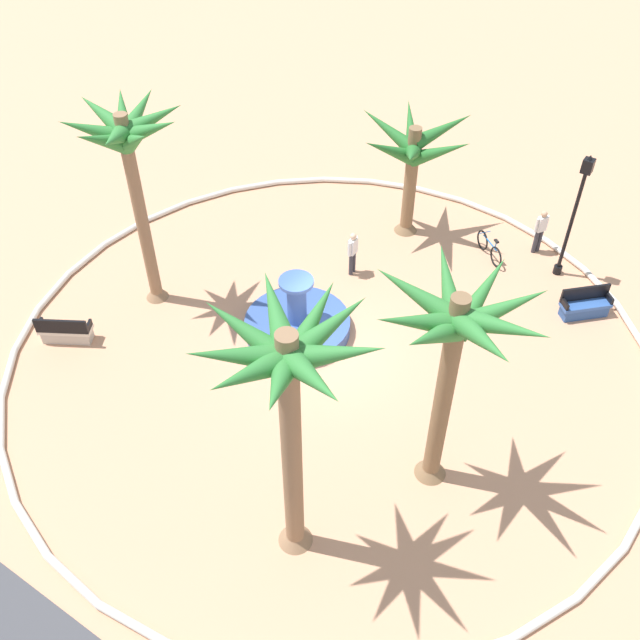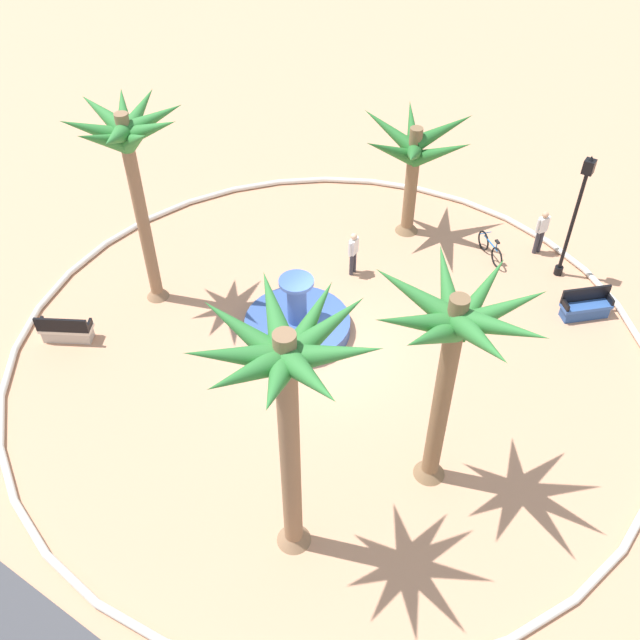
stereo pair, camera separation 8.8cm
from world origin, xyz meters
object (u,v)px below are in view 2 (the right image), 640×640
object	(u,v)px
palm_tree_near_fountain	(286,382)
person_cyclist_helmet	(541,230)
bench_east	(585,307)
lamppost	(577,209)
bicycle_red_frame	(490,248)
fountain	(297,323)
palm_tree_by_curb	(414,153)
person_cyclist_photo	(353,251)
palm_tree_mid_plaza	(454,339)
palm_tree_far_side	(129,149)
bench_west	(66,331)

from	to	relation	value
palm_tree_near_fountain	person_cyclist_helmet	world-z (taller)	palm_tree_near_fountain
bench_east	lamppost	bearing A→B (deg)	-49.16
palm_tree_near_fountain	bicycle_red_frame	bearing A→B (deg)	-87.66
fountain	palm_tree_near_fountain	xyz separation A→B (m)	(-4.00, 5.98, 5.30)
palm_tree_by_curb	person_cyclist_photo	size ratio (longest dim) A/B	2.66
fountain	palm_tree_near_fountain	world-z (taller)	palm_tree_near_fountain
palm_tree_by_curb	palm_tree_mid_plaza	size ratio (longest dim) A/B	0.70
lamppost	person_cyclist_photo	bearing A→B (deg)	32.86
palm_tree_near_fountain	bench_east	world-z (taller)	palm_tree_near_fountain
person_cyclist_helmet	lamppost	bearing A→B (deg)	144.32
person_cyclist_helmet	person_cyclist_photo	size ratio (longest dim) A/B	1.03
fountain	palm_tree_far_side	world-z (taller)	palm_tree_far_side
palm_tree_mid_plaza	person_cyclist_photo	xyz separation A→B (m)	(5.91, -5.90, -3.96)
fountain	palm_tree_mid_plaza	size ratio (longest dim) A/B	0.52
bench_west	palm_tree_mid_plaza	bearing A→B (deg)	-171.88
person_cyclist_helmet	person_cyclist_photo	bearing A→B (deg)	43.41
palm_tree_near_fountain	palm_tree_mid_plaza	size ratio (longest dim) A/B	1.13
fountain	palm_tree_by_curb	distance (m)	7.17
palm_tree_far_side	bench_west	world-z (taller)	palm_tree_far_side
palm_tree_mid_plaza	lamppost	xyz separation A→B (m)	(0.04, -9.70, -2.24)
bench_west	person_cyclist_helmet	xyz separation A→B (m)	(-10.43, -12.10, 0.60)
palm_tree_by_curb	bench_east	bearing A→B (deg)	171.76
bicycle_red_frame	fountain	bearing A→B (deg)	62.61
palm_tree_far_side	bench_east	xyz separation A→B (m)	(-11.95, -6.72, -5.06)
lamppost	palm_tree_mid_plaza	bearing A→B (deg)	90.23
palm_tree_by_curb	palm_tree_mid_plaza	world-z (taller)	palm_tree_mid_plaza
palm_tree_near_fountain	lamppost	world-z (taller)	palm_tree_near_fountain
bicycle_red_frame	palm_tree_mid_plaza	bearing A→B (deg)	104.40
bench_east	bicycle_red_frame	size ratio (longest dim) A/B	1.10
palm_tree_by_curb	bench_east	distance (m)	7.52
bicycle_red_frame	palm_tree_near_fountain	bearing A→B (deg)	92.34
palm_tree_near_fountain	palm_tree_mid_plaza	xyz separation A→B (m)	(-1.86, -3.44, -0.72)
palm_tree_by_curb	lamppost	xyz separation A→B (m)	(-5.51, -0.61, -0.54)
palm_tree_mid_plaza	person_cyclist_helmet	world-z (taller)	palm_tree_mid_plaza
palm_tree_by_curb	palm_tree_far_side	bearing A→B (deg)	56.83
fountain	person_cyclist_photo	size ratio (longest dim) A/B	1.99
palm_tree_mid_plaza	bench_east	xyz separation A→B (m)	(-1.35, -8.09, -4.53)
bicycle_red_frame	palm_tree_by_curb	bearing A→B (deg)	3.03
fountain	bicycle_red_frame	bearing A→B (deg)	-117.39
palm_tree_mid_plaza	lamppost	size ratio (longest dim) A/B	1.38
person_cyclist_photo	fountain	bearing A→B (deg)	90.87
palm_tree_mid_plaza	bench_west	size ratio (longest dim) A/B	3.81
bench_east	bench_west	xyz separation A→B (m)	(12.88, 9.74, 0.00)
palm_tree_far_side	person_cyclist_helmet	world-z (taller)	palm_tree_far_side
bicycle_red_frame	person_cyclist_helmet	world-z (taller)	person_cyclist_helmet
fountain	palm_tree_by_curb	xyz separation A→B (m)	(-0.31, -6.55, 2.88)
lamppost	palm_tree_far_side	bearing A→B (deg)	38.27
bicycle_red_frame	person_cyclist_photo	distance (m)	4.90
palm_tree_by_curb	bicycle_red_frame	xyz separation A→B (m)	(-3.17, -0.17, -2.80)
bicycle_red_frame	person_cyclist_helmet	xyz separation A→B (m)	(-1.28, -1.20, 0.56)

